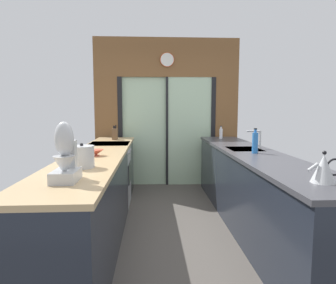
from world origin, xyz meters
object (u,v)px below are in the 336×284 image
at_px(mixing_bowl, 96,152).
at_px(soap_bottle_far, 221,133).
at_px(knife_block, 115,134).
at_px(oven_range, 110,174).
at_px(kettle, 324,168).
at_px(stand_mixer, 65,159).
at_px(soap_bottle_near, 255,142).
at_px(stock_pot, 82,157).

relative_size(mixing_bowl, soap_bottle_far, 0.78).
relative_size(mixing_bowl, knife_block, 0.71).
bearing_deg(soap_bottle_far, oven_range, -161.43).
distance_m(knife_block, kettle, 3.49).
xyz_separation_m(stand_mixer, kettle, (1.78, -0.14, -0.06)).
distance_m(stand_mixer, kettle, 1.79).
xyz_separation_m(stand_mixer, soap_bottle_far, (1.78, 2.93, -0.07)).
bearing_deg(soap_bottle_near, kettle, -89.90).
height_order(knife_block, kettle, knife_block).
relative_size(mixing_bowl, stock_pot, 0.79).
bearing_deg(stand_mixer, oven_range, 90.45).
bearing_deg(kettle, knife_block, 120.71).
xyz_separation_m(mixing_bowl, stand_mixer, (0.00, -1.14, 0.12)).
height_order(stand_mixer, kettle, stand_mixer).
relative_size(stand_mixer, soap_bottle_far, 1.92).
relative_size(stand_mixer, soap_bottle_near, 1.46).
height_order(soap_bottle_near, soap_bottle_far, soap_bottle_near).
distance_m(oven_range, stand_mixer, 2.41).
height_order(knife_block, soap_bottle_near, soap_bottle_near).
height_order(mixing_bowl, stock_pot, stock_pot).
bearing_deg(soap_bottle_far, stand_mixer, -121.31).
bearing_deg(stock_pot, oven_range, 90.58).
distance_m(kettle, soap_bottle_near, 1.38).
height_order(oven_range, knife_block, knife_block).
height_order(knife_block, soap_bottle_far, knife_block).
height_order(mixing_bowl, soap_bottle_far, soap_bottle_far).
bearing_deg(mixing_bowl, soap_bottle_near, 3.06).
relative_size(knife_block, stock_pot, 1.12).
distance_m(oven_range, knife_block, 0.78).
bearing_deg(oven_range, kettle, -53.81).
relative_size(oven_range, stock_pot, 4.28).
bearing_deg(mixing_bowl, kettle, -35.68).
xyz_separation_m(soap_bottle_near, soap_bottle_far, (-0.00, 1.69, -0.03)).
distance_m(mixing_bowl, kettle, 2.20).
bearing_deg(oven_range, stock_pot, -89.42).
xyz_separation_m(oven_range, soap_bottle_near, (1.80, -1.09, 0.59)).
bearing_deg(knife_block, kettle, -59.29).
distance_m(knife_block, stock_pot, 2.37).
bearing_deg(soap_bottle_far, knife_block, -177.92).
height_order(stock_pot, soap_bottle_near, soap_bottle_near).
xyz_separation_m(mixing_bowl, stock_pot, (0.00, -0.65, 0.06)).
bearing_deg(stand_mixer, soap_bottle_far, 58.69).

